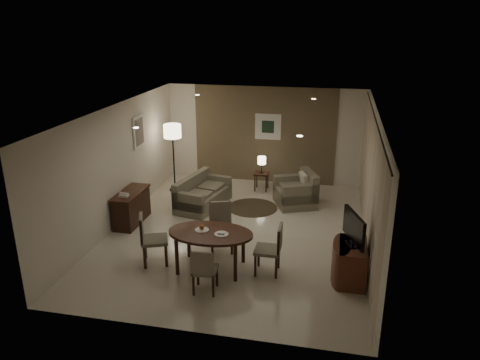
% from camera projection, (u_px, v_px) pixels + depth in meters
% --- Properties ---
extents(room_shell, '(5.50, 7.00, 2.70)m').
position_uv_depth(room_shell, '(242.00, 168.00, 10.20)').
color(room_shell, beige).
rests_on(room_shell, ground).
extents(taupe_accent, '(3.96, 0.03, 2.70)m').
position_uv_depth(taupe_accent, '(264.00, 135.00, 13.05)').
color(taupe_accent, brown).
rests_on(taupe_accent, wall_back).
extents(curtain_wall, '(0.08, 6.70, 2.58)m').
position_uv_depth(curtain_wall, '(369.00, 184.00, 9.32)').
color(curtain_wall, beige).
rests_on(curtain_wall, wall_right).
extents(curtain_rod, '(0.03, 6.80, 0.03)m').
position_uv_depth(curtain_rod, '(376.00, 119.00, 8.88)').
color(curtain_rod, black).
rests_on(curtain_rod, wall_right).
extents(art_back_frame, '(0.72, 0.03, 0.72)m').
position_uv_depth(art_back_frame, '(268.00, 127.00, 12.92)').
color(art_back_frame, silver).
rests_on(art_back_frame, wall_back).
extents(art_back_canvas, '(0.34, 0.01, 0.34)m').
position_uv_depth(art_back_canvas, '(268.00, 127.00, 12.91)').
color(art_back_canvas, '#1B311E').
rests_on(art_back_canvas, wall_back).
extents(art_left_frame, '(0.03, 0.60, 0.80)m').
position_uv_depth(art_left_frame, '(139.00, 132.00, 11.31)').
color(art_left_frame, silver).
rests_on(art_left_frame, wall_left).
extents(art_left_canvas, '(0.01, 0.46, 0.64)m').
position_uv_depth(art_left_canvas, '(139.00, 132.00, 11.31)').
color(art_left_canvas, gray).
rests_on(art_left_canvas, wall_left).
extents(downlight_nl, '(0.10, 0.10, 0.01)m').
position_uv_depth(downlight_nl, '(136.00, 128.00, 8.00)').
color(downlight_nl, white).
rests_on(downlight_nl, ceiling).
extents(downlight_nr, '(0.10, 0.10, 0.01)m').
position_uv_depth(downlight_nr, '(300.00, 136.00, 7.46)').
color(downlight_nr, white).
rests_on(downlight_nr, ceiling).
extents(downlight_fl, '(0.10, 0.10, 0.01)m').
position_uv_depth(downlight_fl, '(197.00, 95.00, 11.33)').
color(downlight_fl, white).
rests_on(downlight_fl, ceiling).
extents(downlight_fr, '(0.10, 0.10, 0.01)m').
position_uv_depth(downlight_fr, '(314.00, 99.00, 10.78)').
color(downlight_fr, white).
rests_on(downlight_fr, ceiling).
extents(console_desk, '(0.48, 1.20, 0.75)m').
position_uv_depth(console_desk, '(131.00, 207.00, 10.65)').
color(console_desk, '#452516').
rests_on(console_desk, floor).
extents(telephone, '(0.20, 0.14, 0.09)m').
position_uv_depth(telephone, '(124.00, 195.00, 10.23)').
color(telephone, white).
rests_on(telephone, console_desk).
extents(tv_cabinet, '(0.48, 0.90, 0.70)m').
position_uv_depth(tv_cabinet, '(352.00, 263.00, 8.31)').
color(tv_cabinet, brown).
rests_on(tv_cabinet, floor).
extents(flat_tv, '(0.36, 0.85, 0.60)m').
position_uv_depth(flat_tv, '(354.00, 228.00, 8.09)').
color(flat_tv, black).
rests_on(flat_tv, tv_cabinet).
extents(dining_table, '(1.59, 0.99, 0.74)m').
position_uv_depth(dining_table, '(211.00, 250.00, 8.70)').
color(dining_table, '#452516').
rests_on(dining_table, floor).
extents(chair_near, '(0.44, 0.44, 0.85)m').
position_uv_depth(chair_near, '(205.00, 269.00, 7.96)').
color(chair_near, gray).
rests_on(chair_near, floor).
extents(chair_far, '(0.60, 0.60, 0.97)m').
position_uv_depth(chair_far, '(221.00, 228.00, 9.33)').
color(chair_far, gray).
rests_on(chair_far, floor).
extents(chair_left, '(0.63, 0.63, 0.99)m').
position_uv_depth(chair_left, '(155.00, 239.00, 8.86)').
color(chair_left, gray).
rests_on(chair_left, floor).
extents(chair_right, '(0.47, 0.47, 0.95)m').
position_uv_depth(chair_right, '(267.00, 249.00, 8.53)').
color(chair_right, gray).
rests_on(chair_right, floor).
extents(plate_a, '(0.26, 0.26, 0.02)m').
position_uv_depth(plate_a, '(202.00, 230.00, 8.66)').
color(plate_a, white).
rests_on(plate_a, dining_table).
extents(plate_b, '(0.26, 0.26, 0.02)m').
position_uv_depth(plate_b, '(221.00, 234.00, 8.49)').
color(plate_b, white).
rests_on(plate_b, dining_table).
extents(fruit_apple, '(0.09, 0.09, 0.09)m').
position_uv_depth(fruit_apple, '(202.00, 227.00, 8.64)').
color(fruit_apple, '#A14512').
rests_on(fruit_apple, plate_a).
extents(napkin, '(0.12, 0.08, 0.03)m').
position_uv_depth(napkin, '(221.00, 233.00, 8.48)').
color(napkin, white).
rests_on(napkin, plate_b).
extents(round_rug, '(1.23, 1.23, 0.01)m').
position_uv_depth(round_rug, '(253.00, 207.00, 11.59)').
color(round_rug, '#463B27').
rests_on(round_rug, floor).
extents(sofa, '(1.75, 1.14, 0.76)m').
position_uv_depth(sofa, '(203.00, 192.00, 11.56)').
color(sofa, gray).
rests_on(sofa, floor).
extents(armchair, '(1.21, 1.24, 0.85)m').
position_uv_depth(armchair, '(295.00, 189.00, 11.63)').
color(armchair, gray).
rests_on(armchair, floor).
extents(side_table, '(0.38, 0.38, 0.49)m').
position_uv_depth(side_table, '(261.00, 181.00, 12.71)').
color(side_table, black).
rests_on(side_table, floor).
extents(table_lamp, '(0.22, 0.22, 0.50)m').
position_uv_depth(table_lamp, '(262.00, 164.00, 12.55)').
color(table_lamp, '#FFEAC1').
rests_on(table_lamp, side_table).
extents(floor_lamp, '(0.46, 0.46, 1.82)m').
position_uv_depth(floor_lamp, '(174.00, 158.00, 12.47)').
color(floor_lamp, '#FFE5B7').
rests_on(floor_lamp, floor).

